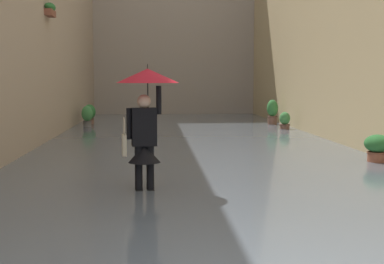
{
  "coord_description": "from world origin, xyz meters",
  "views": [
    {
      "loc": [
        0.98,
        3.93,
        1.8
      ],
      "look_at": [
        0.46,
        -3.77,
        1.07
      ],
      "focal_mm": 51.69,
      "sensor_mm": 36.0,
      "label": 1
    }
  ],
  "objects": [
    {
      "name": "flood_water",
      "position": [
        0.0,
        -11.75,
        0.05
      ],
      "size": [
        8.71,
        29.49,
        0.1
      ],
      "primitive_type": "cube",
      "color": "slate",
      "rests_on": "ground_plane"
    },
    {
      "name": "potted_plant_near_left",
      "position": [
        -3.66,
        -7.21,
        0.38
      ],
      "size": [
        0.56,
        0.56,
        0.66
      ],
      "color": "#9E563D",
      "rests_on": "ground_plane"
    },
    {
      "name": "building_facade_far",
      "position": [
        0.0,
        -24.39,
        5.46
      ],
      "size": [
        11.51,
        1.8,
        10.93
      ],
      "primitive_type": "cube",
      "color": "#A89989",
      "rests_on": "ground_plane"
    },
    {
      "name": "potted_plant_mid_left",
      "position": [
        -3.52,
        -16.95,
        0.56
      ],
      "size": [
        0.43,
        0.43,
        1.04
      ],
      "color": "brown",
      "rests_on": "ground_plane"
    },
    {
      "name": "person_wading",
      "position": [
        1.12,
        -4.58,
        1.4
      ],
      "size": [
        0.97,
        0.97,
        2.04
      ],
      "color": "black",
      "rests_on": "ground_plane"
    },
    {
      "name": "potted_plant_far_right",
      "position": [
        3.44,
        -16.35,
        0.48
      ],
      "size": [
        0.41,
        0.41,
        0.86
      ],
      "color": "#66605B",
      "rests_on": "ground_plane"
    },
    {
      "name": "potted_plant_far_left",
      "position": [
        -3.52,
        -14.88,
        0.35
      ],
      "size": [
        0.37,
        0.37,
        0.69
      ],
      "color": "brown",
      "rests_on": "ground_plane"
    },
    {
      "name": "ground_plane",
      "position": [
        0.0,
        -11.75,
        0.0
      ],
      "size": [
        60.0,
        60.0,
        0.0
      ],
      "primitive_type": "plane",
      "color": "slate"
    },
    {
      "name": "potted_plant_near_right",
      "position": [
        3.5,
        -17.61,
        0.48
      ],
      "size": [
        0.47,
        0.47,
        0.85
      ],
      "color": "brown",
      "rests_on": "ground_plane"
    }
  ]
}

